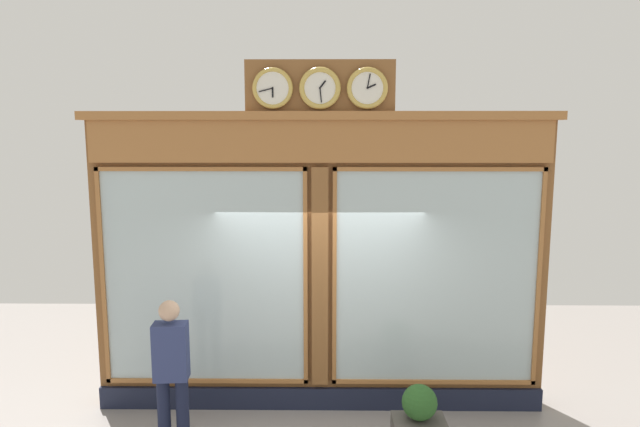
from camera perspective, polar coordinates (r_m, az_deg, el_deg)
shop_facade at (r=6.80m, az=0.01°, el=-4.94°), size 5.63×0.42×4.27m
pedestrian at (r=6.32m, az=-15.12°, el=-15.30°), size 0.37×0.24×1.69m
planter_shrub at (r=6.21m, az=10.27°, el=-18.69°), size 0.37×0.37×0.37m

